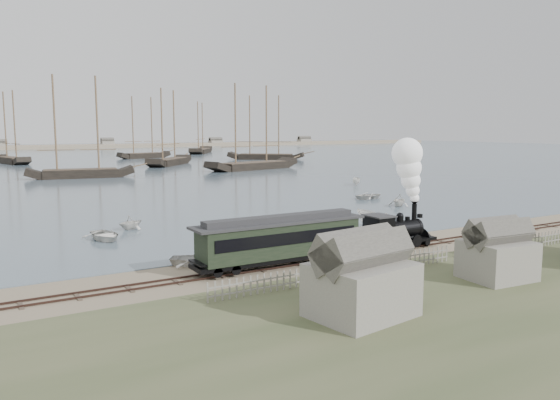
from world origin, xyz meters
TOP-DOWN VIEW (x-y plane):
  - ground at (0.00, 0.00)m, footprint 600.00×600.00m
  - harbor_water at (0.00, 170.00)m, footprint 600.00×336.00m
  - rail_track at (0.00, -2.00)m, footprint 120.00×1.80m
  - picket_fence_west at (-6.50, -7.00)m, footprint 19.00×0.10m
  - picket_fence_east at (12.50, -7.50)m, footprint 15.00×0.10m
  - shed_left at (-10.00, -13.00)m, footprint 5.00×4.00m
  - shed_mid at (2.00, -12.00)m, footprint 4.00×3.50m
  - far_spit at (0.00, 250.00)m, footprint 500.00×20.00m
  - locomotive at (3.83, -2.00)m, footprint 6.89×2.57m
  - passenger_coach at (-8.27, -2.00)m, footprint 12.99×2.50m
  - beached_dinghy at (-13.01, 1.23)m, footprint 4.78×5.14m
  - rowboat_0 at (-16.80, 13.44)m, footprint 4.64×3.61m
  - rowboat_1 at (-13.47, 17.31)m, footprint 3.15×3.34m
  - rowboat_2 at (7.32, 6.47)m, footprint 4.24×1.85m
  - rowboat_3 at (21.26, 23.33)m, footprint 3.11×4.28m
  - rowboat_4 at (19.64, 15.85)m, footprint 3.58×3.75m
  - rowboat_5 at (31.15, 38.61)m, footprint 3.25×3.13m
  - schooner_2 at (-6.43, 77.38)m, footprint 20.53×7.59m
  - schooner_3 at (21.47, 104.79)m, footprint 18.52×20.28m
  - schooner_4 at (33.20, 79.84)m, footprint 26.51×12.55m
  - schooner_5 at (56.33, 114.82)m, footprint 21.85×19.54m
  - schooner_7 at (-13.96, 133.65)m, footprint 8.99×20.47m
  - schooner_8 at (25.74, 141.20)m, footprint 18.48×8.39m
  - schooner_9 at (56.15, 166.46)m, footprint 18.67×24.60m

SIDE VIEW (x-z plane):
  - ground at x=0.00m, z-range 0.00..0.00m
  - picket_fence_west at x=-6.50m, z-range -0.60..0.60m
  - picket_fence_east at x=12.50m, z-range -0.60..0.60m
  - shed_left at x=-10.00m, z-range -2.05..2.05m
  - shed_mid at x=2.00m, z-range -1.80..1.80m
  - far_spit at x=0.00m, z-range -0.90..0.90m
  - harbor_water at x=0.00m, z-range 0.00..0.06m
  - rail_track at x=0.00m, z-range -0.04..0.12m
  - beached_dinghy at x=-13.01m, z-range 0.00..0.87m
  - rowboat_3 at x=21.26m, z-range 0.06..0.93m
  - rowboat_0 at x=-16.80m, z-range 0.06..0.94m
  - rowboat_5 at x=31.15m, z-range 0.06..1.33m
  - rowboat_1 at x=-13.47m, z-range 0.06..1.45m
  - rowboat_4 at x=19.64m, z-range 0.06..1.60m
  - rowboat_2 at x=7.32m, z-range 0.06..1.66m
  - passenger_coach at x=-8.27m, z-range 0.43..3.58m
  - locomotive at x=3.83m, z-range -0.32..8.27m
  - schooner_2 at x=-6.43m, z-range 0.06..20.06m
  - schooner_3 at x=21.47m, z-range 0.06..20.06m
  - schooner_4 at x=33.20m, z-range 0.06..20.06m
  - schooner_5 at x=56.33m, z-range 0.06..20.06m
  - schooner_7 at x=-13.96m, z-range 0.06..20.06m
  - schooner_8 at x=25.74m, z-range 0.06..20.06m
  - schooner_9 at x=56.15m, z-range 0.06..20.06m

